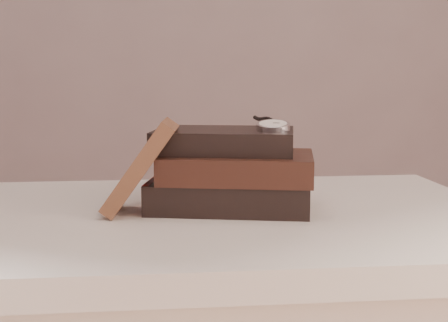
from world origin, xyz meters
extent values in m
cube|color=silver|center=(0.00, 0.35, 0.73)|extent=(1.00, 0.60, 0.04)
cube|color=white|center=(0.00, 0.35, 0.67)|extent=(0.88, 0.49, 0.08)
cube|color=black|center=(0.08, 0.37, 0.77)|extent=(0.28, 0.22, 0.05)
cube|color=beige|center=(0.08, 0.37, 0.77)|extent=(0.27, 0.20, 0.04)
cube|color=gold|center=(-0.04, 0.43, 0.77)|extent=(0.01, 0.01, 0.05)
cube|color=#6C0B09|center=(-0.04, 0.40, 0.77)|extent=(0.04, 0.16, 0.05)
cube|color=black|center=(0.09, 0.36, 0.82)|extent=(0.26, 0.21, 0.04)
cube|color=beige|center=(0.09, 0.36, 0.82)|extent=(0.25, 0.19, 0.03)
cube|color=gold|center=(-0.02, 0.41, 0.82)|extent=(0.01, 0.01, 0.04)
cube|color=black|center=(0.07, 0.39, 0.86)|extent=(0.24, 0.19, 0.04)
cube|color=beige|center=(0.07, 0.39, 0.86)|extent=(0.24, 0.18, 0.03)
cube|color=gold|center=(-0.03, 0.43, 0.86)|extent=(0.01, 0.01, 0.04)
cube|color=#46281B|center=(-0.06, 0.35, 0.82)|extent=(0.12, 0.11, 0.14)
cylinder|color=silver|center=(0.14, 0.35, 0.88)|extent=(0.06, 0.06, 0.02)
cylinder|color=white|center=(0.14, 0.35, 0.89)|extent=(0.05, 0.05, 0.01)
torus|color=silver|center=(0.14, 0.35, 0.89)|extent=(0.06, 0.06, 0.01)
cylinder|color=silver|center=(0.15, 0.37, 0.88)|extent=(0.01, 0.01, 0.01)
cube|color=black|center=(0.14, 0.35, 0.89)|extent=(0.00, 0.01, 0.00)
cube|color=black|center=(0.14, 0.34, 0.89)|extent=(0.01, 0.00, 0.00)
sphere|color=black|center=(0.15, 0.38, 0.89)|extent=(0.01, 0.01, 0.01)
sphere|color=black|center=(0.14, 0.39, 0.89)|extent=(0.01, 0.01, 0.01)
sphere|color=black|center=(0.14, 0.40, 0.89)|extent=(0.01, 0.01, 0.01)
sphere|color=black|center=(0.14, 0.41, 0.89)|extent=(0.01, 0.01, 0.01)
sphere|color=black|center=(0.14, 0.42, 0.89)|extent=(0.01, 0.01, 0.01)
sphere|color=black|center=(0.14, 0.43, 0.89)|extent=(0.01, 0.01, 0.01)
sphere|color=black|center=(0.14, 0.44, 0.89)|extent=(0.01, 0.01, 0.01)
sphere|color=black|center=(0.13, 0.45, 0.88)|extent=(0.01, 0.01, 0.01)
sphere|color=black|center=(0.13, 0.46, 0.89)|extent=(0.01, 0.01, 0.01)
sphere|color=black|center=(0.13, 0.47, 0.89)|extent=(0.01, 0.01, 0.01)
torus|color=silver|center=(-0.02, 0.47, 0.82)|extent=(0.05, 0.03, 0.05)
torus|color=silver|center=(0.03, 0.46, 0.82)|extent=(0.05, 0.03, 0.05)
cylinder|color=silver|center=(0.01, 0.47, 0.82)|extent=(0.01, 0.01, 0.00)
cylinder|color=silver|center=(-0.03, 0.54, 0.82)|extent=(0.03, 0.11, 0.03)
cylinder|color=silver|center=(0.07, 0.51, 0.82)|extent=(0.03, 0.11, 0.03)
camera|label=1|loc=(-0.04, -0.62, 0.97)|focal=51.76mm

